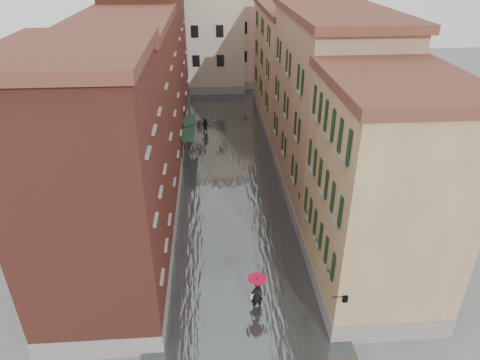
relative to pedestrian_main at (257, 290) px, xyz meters
name	(u,v)px	position (x,y,z in m)	size (l,w,h in m)	color
ground	(240,267)	(-0.66, 3.40, -1.27)	(120.00, 120.00, 0.00)	#5F5F62
floodwater	(229,167)	(-0.66, 16.40, -1.17)	(10.00, 60.00, 0.20)	#474D4F
building_left_near	(96,195)	(-7.66, 1.40, 5.23)	(6.00, 8.00, 13.00)	brown
building_left_mid	(132,119)	(-7.66, 12.40, 4.98)	(6.00, 14.00, 12.50)	maroon
building_left_far	(153,59)	(-7.66, 27.40, 5.73)	(6.00, 16.00, 14.00)	brown
building_right_near	(380,198)	(6.34, 1.40, 4.48)	(6.00, 8.00, 11.50)	#976F4E
building_right_mid	(327,111)	(6.34, 12.40, 5.23)	(6.00, 14.00, 13.00)	#95795A
building_right_far	(290,69)	(6.34, 27.40, 4.48)	(6.00, 16.00, 11.50)	#976F4E
building_end_cream	(196,37)	(-3.66, 41.40, 5.23)	(12.00, 9.00, 13.00)	#AF9C8B
building_end_pink	(263,37)	(5.34, 43.40, 4.73)	(10.00, 9.00, 12.00)	tan
awning_near	(188,134)	(-4.14, 18.36, 1.20)	(1.09, 3.38, 2.80)	#153123
awning_far	(189,122)	(-4.14, 21.41, 1.20)	(1.09, 3.34, 2.80)	#153123
wall_lantern	(344,298)	(3.67, -2.60, 1.73)	(0.71, 0.22, 0.35)	black
window_planters	(315,223)	(3.46, 2.67, 2.24)	(0.59, 8.09, 0.84)	#9F5D34
pedestrian_main	(257,290)	(0.00, 0.00, 0.00)	(1.03, 1.03, 2.06)	black
pedestrian_far	(206,126)	(-2.65, 24.32, -0.44)	(0.81, 0.63, 1.67)	#232326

